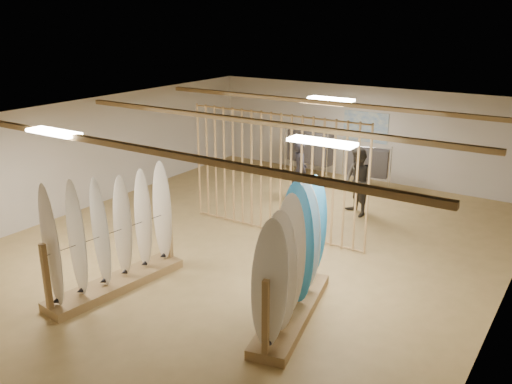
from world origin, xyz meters
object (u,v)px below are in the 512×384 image
Objects in this scene: shopper_b at (358,178)px; rack_right at (293,276)px; clothing_rack_b at (367,162)px; rack_left at (114,250)px; shopper_a at (300,166)px; clothing_rack_a at (310,147)px.

rack_right is at bearing -43.76° from shopper_b.
clothing_rack_b is 0.70× the size of shopper_b.
shopper_a is at bearing 93.54° from rack_left.
rack_right reaches higher than shopper_a.
clothing_rack_a is at bearing 102.84° from rack_right.
clothing_rack_a is at bearing -33.36° from shopper_a.
clothing_rack_b is 1.99m from shopper_a.
clothing_rack_a is at bearing 175.60° from shopper_b.
rack_right is 1.46× the size of shopper_b.
shopper_b is (2.16, 5.99, 0.21)m from rack_left.
rack_left is at bearing -112.26° from clothing_rack_b.
shopper_b is (2.33, -1.89, -0.09)m from clothing_rack_a.
clothing_rack_b is at bearing 84.81° from rack_left.
shopper_b is at bearing 88.66° from rack_right.
clothing_rack_b is at bearing 5.83° from clothing_rack_a.
shopper_a is 1.82m from shopper_b.
shopper_a is (0.36, 6.29, 0.16)m from rack_left.
shopper_a is at bearing -141.01° from clothing_rack_b.
rack_right reaches higher than rack_left.
rack_left is at bearing -75.24° from shopper_b.
rack_left is 7.89m from clothing_rack_a.
clothing_rack_a is 0.84× the size of shopper_b.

